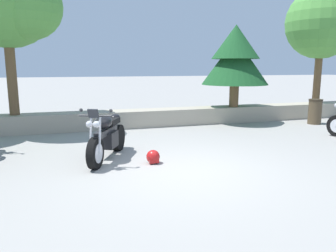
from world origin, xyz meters
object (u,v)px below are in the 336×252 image
trash_bin (315,112)px  leafy_tree_far_right (326,24)px  motorcycle_black_centre (107,137)px  rider_helmet (153,157)px  pine_tree_mid_right (235,56)px

trash_bin → leafy_tree_far_right: bearing=44.2°
motorcycle_black_centre → trash_bin: (7.39, 2.25, -0.05)m
rider_helmet → pine_tree_mid_right: (4.03, 4.03, 2.17)m
pine_tree_mid_right → leafy_tree_far_right: size_ratio=0.64×
leafy_tree_far_right → motorcycle_black_centre: bearing=-157.3°
leafy_tree_far_right → trash_bin: (-1.53, -1.49, -3.12)m
motorcycle_black_centre → rider_helmet: (0.86, -0.62, -0.35)m
rider_helmet → trash_bin: bearing=23.7°
motorcycle_black_centre → trash_bin: bearing=16.9°
motorcycle_black_centre → trash_bin: 7.73m
pine_tree_mid_right → trash_bin: bearing=-24.9°
pine_tree_mid_right → trash_bin: 3.34m
rider_helmet → trash_bin: 7.15m
pine_tree_mid_right → leafy_tree_far_right: bearing=4.6°
rider_helmet → trash_bin: (6.54, 2.87, 0.30)m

